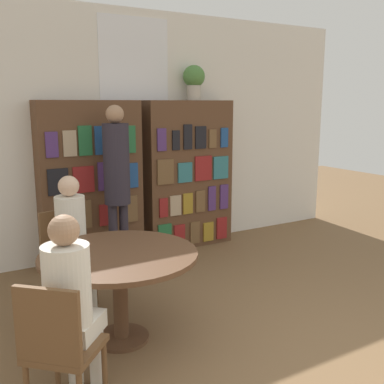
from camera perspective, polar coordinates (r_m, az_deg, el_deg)
name	(u,v)px	position (r m, az deg, el deg)	size (l,w,h in m)	color
wall_back	(135,134)	(5.73, -7.25, 7.36)	(6.40, 0.07, 3.00)	silver
bookshelf_left	(91,184)	(5.39, -12.71, 1.04)	(1.19, 0.34, 1.92)	brown
bookshelf_right	(188,175)	(5.91, -0.50, 2.19)	(1.19, 0.34, 1.92)	brown
flower_vase	(194,80)	(5.89, 0.25, 14.05)	(0.28, 0.28, 0.44)	#B7AD9E
reading_table	(119,267)	(3.62, -9.20, -9.35)	(1.24, 1.24, 0.74)	brown
chair_near_camera	(58,344)	(2.90, -16.60, -18.04)	(0.57, 0.57, 0.89)	brown
chair_left_side	(66,252)	(4.47, -15.73, -7.35)	(0.47, 0.47, 0.89)	brown
seated_reader_left	(73,234)	(4.25, -14.85, -5.20)	(0.33, 0.40, 1.25)	silver
seated_reader_right	(71,297)	(2.94, -15.13, -12.72)	(0.43, 0.43, 1.25)	silver
librarian_standing	(117,173)	(4.93, -9.54, 2.39)	(0.28, 0.55, 1.87)	#28232D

